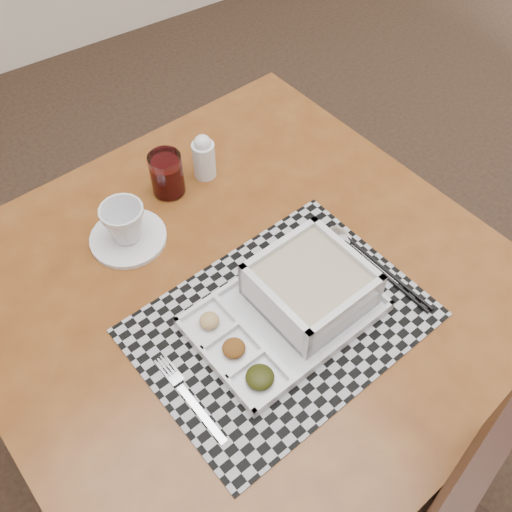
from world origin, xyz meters
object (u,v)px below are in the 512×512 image
(creamer_bottle, at_px, (204,157))
(serving_tray, at_px, (302,296))
(dining_table, at_px, (243,304))
(juice_glass, at_px, (167,176))
(cup, at_px, (124,223))

(creamer_bottle, bearing_deg, serving_tray, -94.35)
(serving_tray, bearing_deg, dining_table, 119.62)
(serving_tray, relative_size, juice_glass, 3.57)
(serving_tray, xyz_separation_m, cup, (-0.19, 0.31, 0.01))
(dining_table, bearing_deg, cup, 121.72)
(serving_tray, height_order, juice_glass, juice_glass)
(dining_table, xyz_separation_m, juice_glass, (-0.00, 0.29, 0.12))
(juice_glass, height_order, creamer_bottle, creamer_bottle)
(cup, distance_m, creamer_bottle, 0.23)
(cup, distance_m, juice_glass, 0.15)
(dining_table, height_order, cup, cup)
(cup, relative_size, juice_glass, 0.89)
(serving_tray, relative_size, cup, 4.01)
(cup, relative_size, creamer_bottle, 0.81)
(dining_table, height_order, creamer_bottle, creamer_bottle)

